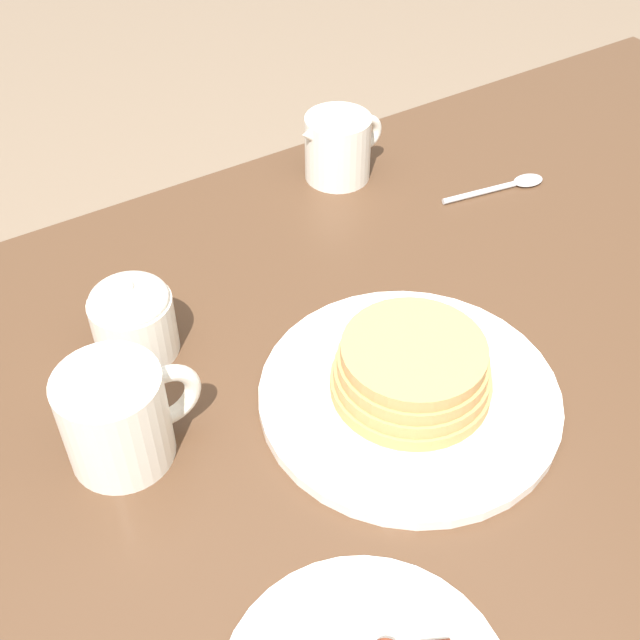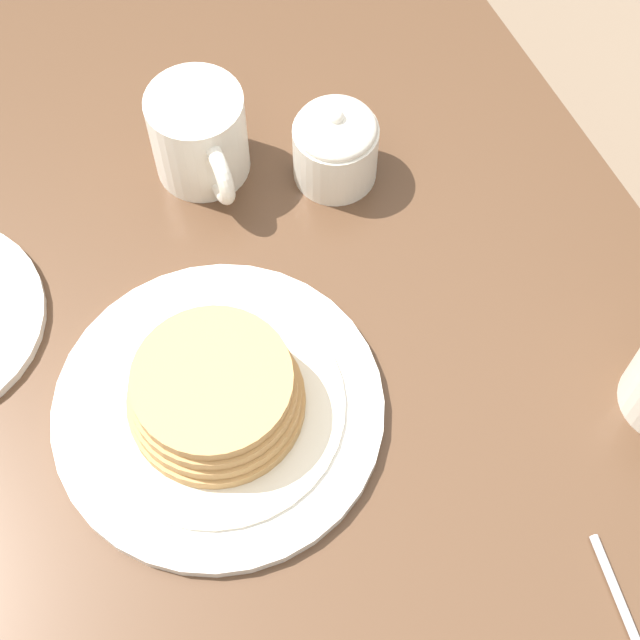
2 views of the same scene
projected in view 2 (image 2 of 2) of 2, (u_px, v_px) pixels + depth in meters
name	position (u px, v px, depth m)	size (l,w,h in m)	color
ground_plane	(237.00, 605.00, 1.48)	(8.00, 8.00, 0.00)	#7A6651
dining_table	(184.00, 451.00, 0.90)	(1.57, 0.92, 0.77)	#4C3321
pancake_plate	(217.00, 401.00, 0.78)	(0.27, 0.27, 0.07)	white
coffee_mug	(200.00, 136.00, 0.88)	(0.12, 0.09, 0.09)	silver
sugar_bowl	(336.00, 145.00, 0.88)	(0.08, 0.08, 0.09)	silver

